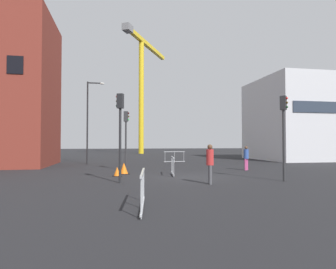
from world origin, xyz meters
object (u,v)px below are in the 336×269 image
at_px(traffic_light_median, 126,131).
at_px(traffic_cone_striped, 117,172).
at_px(streetlamp_tall, 89,116).
at_px(construction_crane, 142,75).
at_px(pedestrian_waiting, 246,156).
at_px(traffic_light_island, 120,123).
at_px(pedestrian_walking, 210,161).
at_px(traffic_light_verge, 284,124).
at_px(traffic_cone_orange, 124,169).

height_order(traffic_light_median, traffic_cone_striped, traffic_light_median).
relative_size(streetlamp_tall, traffic_light_median, 1.82).
distance_m(construction_crane, pedestrian_waiting, 35.35).
relative_size(traffic_light_island, traffic_light_median, 1.05).
relative_size(pedestrian_walking, traffic_cone_striped, 3.47).
distance_m(construction_crane, traffic_light_verge, 40.14).
xyz_separation_m(traffic_light_median, traffic_cone_orange, (-0.19, -2.07, -2.40)).
relative_size(pedestrian_walking, pedestrian_waiting, 1.10).
bearing_deg(traffic_cone_striped, construction_crane, 82.42).
relative_size(streetlamp_tall, traffic_light_verge, 1.74).
relative_size(traffic_light_median, pedestrian_walking, 2.21).
relative_size(traffic_light_verge, traffic_cone_striped, 8.02).
bearing_deg(traffic_cone_orange, traffic_cone_striped, -110.34).
height_order(pedestrian_waiting, traffic_cone_striped, pedestrian_waiting).
xyz_separation_m(construction_crane, pedestrian_walking, (-0.40, -38.65, -12.98)).
height_order(streetlamp_tall, traffic_light_verge, streetlamp_tall).
xyz_separation_m(construction_crane, streetlamp_tall, (-7.02, -24.72, -9.75)).
height_order(traffic_light_median, pedestrian_walking, traffic_light_median).
bearing_deg(streetlamp_tall, traffic_light_median, -66.00).
distance_m(pedestrian_waiting, traffic_cone_striped, 9.17).
xyz_separation_m(streetlamp_tall, traffic_light_median, (3.01, -6.76, -1.58)).
bearing_deg(pedestrian_walking, pedestrian_waiting, 52.47).
distance_m(streetlamp_tall, traffic_cone_striped, 11.01).
bearing_deg(pedestrian_waiting, traffic_cone_striped, -166.64).
distance_m(pedestrian_walking, traffic_cone_striped, 5.85).
bearing_deg(traffic_cone_orange, pedestrian_waiting, 6.68).
height_order(construction_crane, pedestrian_walking, construction_crane).
bearing_deg(traffic_cone_striped, traffic_light_island, -87.88).
xyz_separation_m(traffic_light_median, pedestrian_waiting, (8.28, -1.08, -1.75)).
height_order(traffic_light_median, traffic_cone_orange, traffic_light_median).
bearing_deg(traffic_light_island, construction_crane, 83.15).
height_order(construction_crane, traffic_light_median, construction_crane).
distance_m(traffic_light_verge, traffic_light_median, 10.22).
bearing_deg(traffic_cone_orange, traffic_light_island, -94.43).
bearing_deg(traffic_cone_orange, construction_crane, 82.86).
distance_m(traffic_light_verge, pedestrian_waiting, 6.15).
bearing_deg(traffic_light_verge, traffic_light_median, 137.59).
distance_m(construction_crane, traffic_light_island, 39.43).
distance_m(pedestrian_waiting, traffic_cone_orange, 8.56).
distance_m(pedestrian_walking, pedestrian_waiting, 7.68).
height_order(traffic_light_verge, traffic_cone_striped, traffic_light_verge).
relative_size(traffic_light_island, traffic_cone_striped, 8.03).
bearing_deg(traffic_light_verge, pedestrian_walking, -175.98).
xyz_separation_m(pedestrian_walking, pedestrian_waiting, (4.68, 6.09, -0.11)).
bearing_deg(construction_crane, traffic_light_verge, -84.74).
height_order(traffic_cone_striped, traffic_cone_orange, traffic_cone_orange).
distance_m(streetlamp_tall, traffic_light_median, 7.57).
bearing_deg(traffic_light_island, streetlamp_tall, 101.08).
bearing_deg(traffic_light_verge, construction_crane, 95.26).
relative_size(construction_crane, traffic_cone_orange, 29.65).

